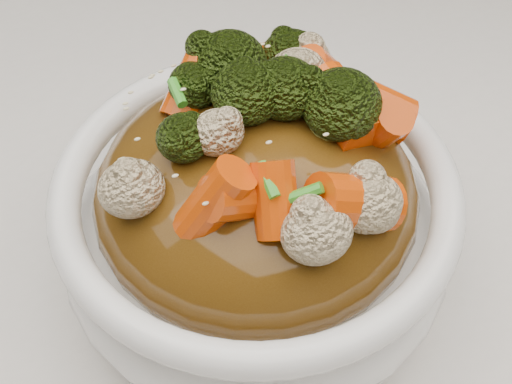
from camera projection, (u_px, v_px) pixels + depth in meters
name	position (u px, v px, depth m)	size (l,w,h in m)	color
tablecloth	(221.00, 313.00, 0.43)	(1.20, 0.80, 0.04)	silver
bowl	(256.00, 230.00, 0.39)	(0.19, 0.19, 0.08)	white
sauce_base	(256.00, 196.00, 0.37)	(0.15, 0.15, 0.08)	#4F310D
carrots	(256.00, 109.00, 0.33)	(0.15, 0.15, 0.04)	#D44406
broccoli	(256.00, 111.00, 0.33)	(0.15, 0.15, 0.04)	black
cauliflower	(256.00, 114.00, 0.33)	(0.15, 0.15, 0.03)	beige
scallions	(256.00, 108.00, 0.33)	(0.12, 0.12, 0.02)	green
sesame_seeds	(256.00, 108.00, 0.33)	(0.14, 0.14, 0.01)	beige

